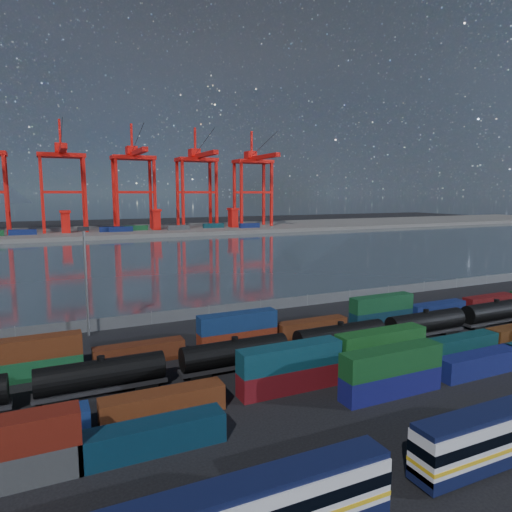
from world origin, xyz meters
name	(u,v)px	position (x,y,z in m)	size (l,w,h in m)	color
ground	(355,362)	(0.00, 0.00, 0.00)	(700.00, 700.00, 0.00)	black
harbor_water	(161,258)	(0.00, 105.00, 0.01)	(700.00, 700.00, 0.00)	#313D47
far_quay	(115,231)	(0.00, 210.00, 1.00)	(700.00, 70.00, 2.00)	#514F4C
distant_mountains	(70,132)	(63.02, 1600.00, 220.29)	(2470.00, 1100.00, 520.00)	#1E2630
container_row_south	(424,369)	(2.11, -9.58, 2.11)	(139.97, 2.45, 5.22)	#474A4D
container_row_mid	(427,347)	(8.22, -3.97, 1.94)	(142.37, 2.43, 5.18)	#3B3D3F
container_row_north	(235,335)	(-11.85, 11.64, 1.76)	(140.50, 2.32, 4.94)	#101A52
tanker_string	(291,345)	(-7.37, 3.80, 2.13)	(122.33, 2.97, 4.25)	black
waterfront_fence	(261,306)	(0.00, 28.00, 1.00)	(160.12, 0.12, 2.20)	#595B5E
yard_light_mast	(86,276)	(-30.00, 26.00, 9.30)	(1.60, 0.40, 16.60)	slate
gantry_cranes	(99,166)	(-7.50, 203.46, 35.53)	(197.29, 42.80, 57.96)	red
quay_containers	(97,230)	(-11.00, 195.46, 3.30)	(172.58, 10.99, 2.60)	navy
straddle_carriers	(112,220)	(-2.50, 200.00, 7.82)	(140.00, 7.00, 11.10)	red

